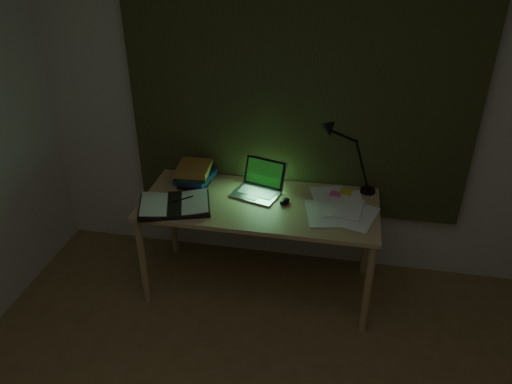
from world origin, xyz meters
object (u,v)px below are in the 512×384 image
(laptop, at_px, (256,181))
(desk_lamp, at_px, (372,156))
(desk, at_px, (259,246))
(book_stack, at_px, (195,174))
(loose_papers, at_px, (340,207))
(open_textbook, at_px, (175,204))

(laptop, distance_m, desk_lamp, 0.75)
(laptop, xyz_separation_m, desk_lamp, (0.71, 0.18, 0.16))
(desk, height_order, desk_lamp, desk_lamp)
(book_stack, distance_m, desk_lamp, 1.16)
(desk, relative_size, desk_lamp, 2.82)
(book_stack, relative_size, loose_papers, 0.66)
(loose_papers, relative_size, desk_lamp, 0.72)
(desk, xyz_separation_m, desk_lamp, (0.67, 0.26, 0.60))
(laptop, bearing_deg, open_textbook, -136.95)
(desk, distance_m, book_stack, 0.64)
(open_textbook, bearing_deg, loose_papers, -7.97)
(open_textbook, bearing_deg, laptop, 8.83)
(open_textbook, bearing_deg, desk, -1.14)
(open_textbook, relative_size, loose_papers, 1.14)
(open_textbook, xyz_separation_m, loose_papers, (1.01, 0.17, -0.01))
(open_textbook, relative_size, book_stack, 1.71)
(desk, relative_size, loose_papers, 3.92)
(open_textbook, xyz_separation_m, desk_lamp, (1.17, 0.41, 0.24))
(laptop, height_order, desk_lamp, desk_lamp)
(desk, xyz_separation_m, loose_papers, (0.50, 0.02, 0.35))
(desk, height_order, open_textbook, open_textbook)
(book_stack, xyz_separation_m, desk_lamp, (1.14, 0.09, 0.20))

